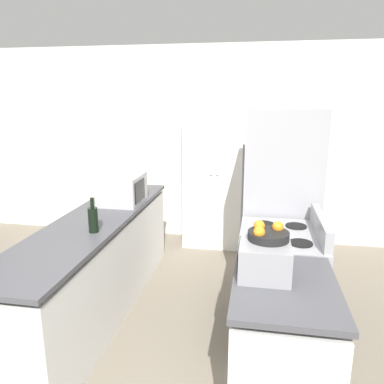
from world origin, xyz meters
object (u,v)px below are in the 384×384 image
Objects in this scene: stove at (278,285)px; toaster_oven at (264,256)px; fruit_bowl at (268,234)px; pantry_cabinet at (216,171)px; wine_bottle at (93,219)px; refrigerator at (280,203)px; microwave at (122,189)px.

toaster_oven reaches higher than stove.
fruit_bowl is (0.01, 0.02, 0.14)m from toaster_oven.
stove is at bearing -69.14° from pantry_cabinet.
fruit_bowl is at bearing -18.68° from wine_bottle.
fruit_bowl is at bearing -95.97° from refrigerator.
pantry_cabinet is 4.37× the size of microwave.
toaster_oven is (1.39, -1.31, -0.04)m from microwave.
fruit_bowl is (-0.13, -0.67, 0.68)m from stove.
stove is 0.94m from refrigerator.
wine_bottle is at bearing -145.22° from refrigerator.
wine_bottle is at bearing 161.32° from fruit_bowl.
microwave is at bearing 94.84° from wine_bottle.
toaster_oven is (-0.17, -1.50, 0.08)m from refrigerator.
pantry_cabinet reaches higher than stove.
fruit_bowl is at bearing -42.68° from microwave.
wine_bottle is at bearing -108.77° from pantry_cabinet.
microwave reaches higher than toaster_oven.
stove is 0.88m from toaster_oven.
microwave is at bearing -173.08° from refrigerator.
fruit_bowl reaches higher than stove.
fruit_bowl is (-0.16, -1.48, 0.22)m from refrigerator.
microwave is at bearing 137.32° from fruit_bowl.
toaster_oven is 1.74× the size of fruit_bowl.
pantry_cabinet is 2.13m from stove.
refrigerator reaches higher than wine_bottle.
microwave is (-0.80, -1.30, 0.03)m from pantry_cabinet.
microwave is 1.91m from fruit_bowl.
stove is (0.73, -1.92, -0.55)m from pantry_cabinet.
wine_bottle is at bearing -171.52° from stove.
wine_bottle reaches higher than toaster_oven.
wine_bottle is 1.13× the size of fruit_bowl.
refrigerator is 1.51m from fruit_bowl.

